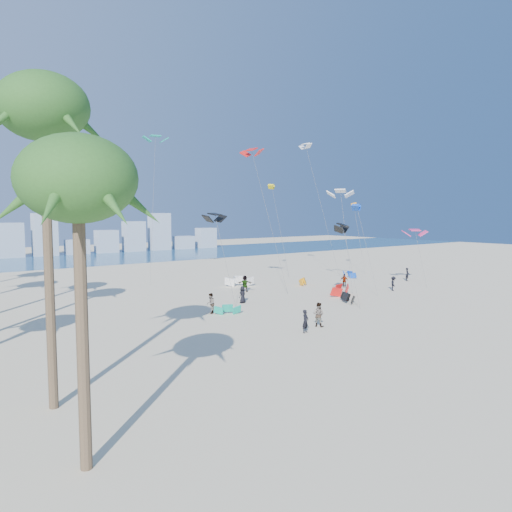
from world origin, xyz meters
TOP-DOWN VIEW (x-y plane):
  - ground at (0.00, 0.00)m, footprint 220.00×220.00m
  - ocean at (0.00, 72.00)m, footprint 220.00×220.00m
  - kitesurfer_near at (-0.97, 5.11)m, footprint 0.70×0.57m
  - kitesurfer_mid at (1.12, 5.92)m, footprint 0.97×1.08m
  - kitesurfers_far at (9.34, 17.57)m, footprint 30.97×10.59m
  - grounded_kites at (11.32, 19.03)m, footprint 27.67×17.74m
  - flying_kites at (13.51, 22.43)m, footprint 32.91×29.19m
  - distant_skyline at (-1.19, 82.00)m, footprint 85.00×3.00m

SIDE VIEW (x-z plane):
  - ground at x=0.00m, z-range 0.00..0.00m
  - ocean at x=0.00m, z-range 0.01..0.01m
  - grounded_kites at x=11.32m, z-range -0.07..1.02m
  - kitesurfer_near at x=-0.97m, z-range 0.00..1.65m
  - kitesurfers_far at x=9.34m, z-range -0.06..1.74m
  - kitesurfer_mid at x=1.12m, z-range 0.00..1.82m
  - distant_skyline at x=-1.19m, z-range -1.11..7.29m
  - flying_kites at x=13.51m, z-range 2.31..20.85m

